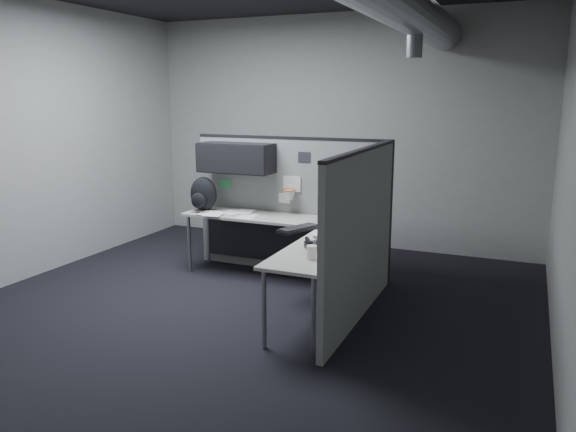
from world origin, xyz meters
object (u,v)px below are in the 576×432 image
at_px(desk, 289,234).
at_px(backpack, 203,195).
at_px(monitor, 347,201).
at_px(keyboard, 299,229).
at_px(phone, 315,245).

distance_m(desk, backpack, 1.28).
height_order(desk, monitor, monitor).
xyz_separation_m(monitor, backpack, (-1.80, -0.02, -0.06)).
height_order(keyboard, phone, phone).
xyz_separation_m(desk, backpack, (-1.22, 0.24, 0.32)).
height_order(desk, backpack, backpack).
height_order(desk, keyboard, keyboard).
xyz_separation_m(keyboard, phone, (0.41, -0.59, 0.02)).
bearing_deg(keyboard, monitor, 32.32).
distance_m(monitor, phone, 1.11).
bearing_deg(keyboard, desk, 110.59).
xyz_separation_m(desk, keyboard, (0.22, -0.24, 0.14)).
relative_size(desk, monitor, 3.96).
bearing_deg(desk, keyboard, -47.86).
xyz_separation_m(monitor, keyboard, (-0.36, -0.50, -0.24)).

